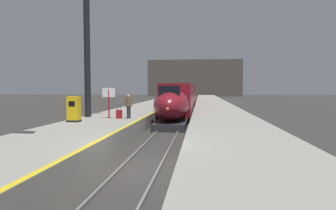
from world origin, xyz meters
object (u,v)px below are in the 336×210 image
object	(u,v)px
ticket_machine_yellow	(74,110)
departure_info_board	(109,97)
passenger_near_edge	(129,104)
station_column_mid	(87,31)
rolling_suitcase	(119,114)
highspeed_train_main	(183,97)

from	to	relation	value
ticket_machine_yellow	departure_info_board	size ratio (longest dim) A/B	0.75
departure_info_board	passenger_near_edge	bearing A→B (deg)	-1.06
station_column_mid	ticket_machine_yellow	size ratio (longest dim) A/B	6.55
station_column_mid	ticket_machine_yellow	world-z (taller)	station_column_mid
departure_info_board	station_column_mid	bearing A→B (deg)	156.71
ticket_machine_yellow	passenger_near_edge	bearing A→B (deg)	39.48
station_column_mid	rolling_suitcase	distance (m)	6.53
rolling_suitcase	departure_info_board	distance (m)	1.44
station_column_mid	rolling_suitcase	size ratio (longest dim) A/B	10.67
departure_info_board	highspeed_train_main	bearing A→B (deg)	77.80
station_column_mid	ticket_machine_yellow	distance (m)	6.35
passenger_near_edge	rolling_suitcase	xyz separation A→B (m)	(-0.64, -0.15, -0.69)
ticket_machine_yellow	departure_info_board	xyz separation A→B (m)	(1.49, 2.42, 0.77)
passenger_near_edge	ticket_machine_yellow	bearing A→B (deg)	-140.52
rolling_suitcase	ticket_machine_yellow	size ratio (longest dim) A/B	0.61
rolling_suitcase	ticket_machine_yellow	bearing A→B (deg)	-135.19
ticket_machine_yellow	highspeed_train_main	bearing A→B (deg)	75.33
highspeed_train_main	ticket_machine_yellow	bearing A→B (deg)	-104.67
highspeed_train_main	departure_info_board	distance (m)	19.23
highspeed_train_main	station_column_mid	size ratio (longest dim) A/B	3.58
highspeed_train_main	station_column_mid	distance (m)	19.67
passenger_near_edge	ticket_machine_yellow	world-z (taller)	passenger_near_edge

